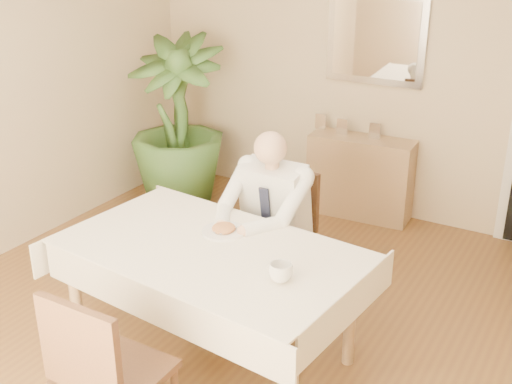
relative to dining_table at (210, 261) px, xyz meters
The scene contains 16 objects.
room 0.64m from the dining_table, 53.16° to the left, with size 5.00×5.02×2.60m.
mirror 2.69m from the dining_table, 90.81° to the left, with size 0.86×0.04×0.76m.
dining_table is the anchor object (origin of this frame).
chair_far 0.90m from the dining_table, 90.00° to the left, with size 0.47×0.48×0.91m.
chair_near 0.93m from the dining_table, 88.73° to the right, with size 0.45×0.45×0.95m.
seated_man 0.59m from the dining_table, 90.00° to the left, with size 0.48×0.72×1.24m.
plate 0.22m from the dining_table, 100.03° to the left, with size 0.26×0.26×0.02m, color white.
food 0.23m from the dining_table, 100.03° to the left, with size 0.14×0.14×0.06m, color brown.
knife 0.17m from the dining_table, 87.71° to the left, with size 0.01×0.01×0.13m, color silver.
fork 0.19m from the dining_table, 118.82° to the left, with size 0.01×0.01×0.13m, color silver.
coffee_mug 0.55m from the dining_table, 13.15° to the right, with size 0.12×0.12×0.10m, color white.
sideboard 2.41m from the dining_table, 90.86° to the left, with size 0.91×0.31×0.73m, color olive.
photo_frame_left 2.49m from the dining_table, 100.73° to the left, with size 0.10×0.02×0.14m, color silver.
photo_frame_center 2.42m from the dining_table, 95.58° to the left, with size 0.10×0.02×0.14m, color silver.
photo_frame_right 2.43m from the dining_table, 88.62° to the left, with size 0.10×0.02×0.14m, color silver.
potted_palm 2.48m from the dining_table, 131.13° to the left, with size 0.86×0.86×1.54m, color #2E4E1F.
Camera 1 is at (1.79, -2.70, 2.43)m, focal length 45.00 mm.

